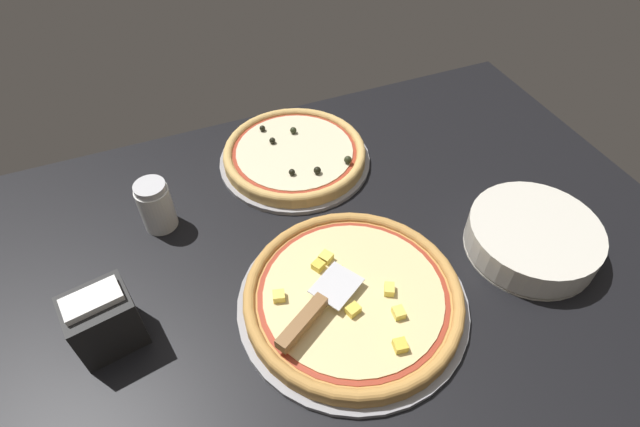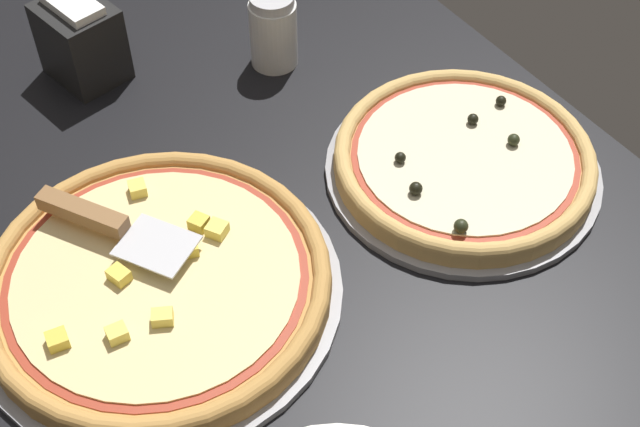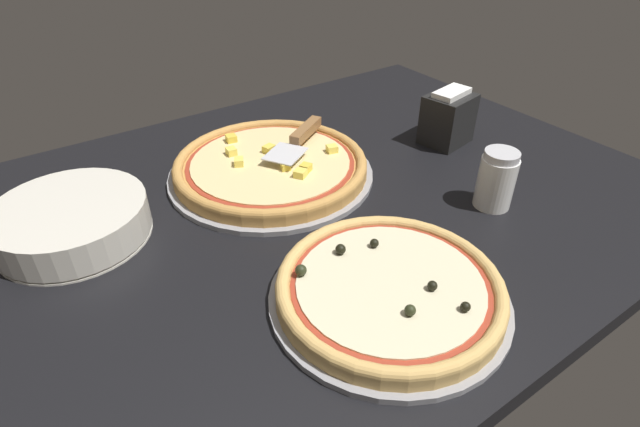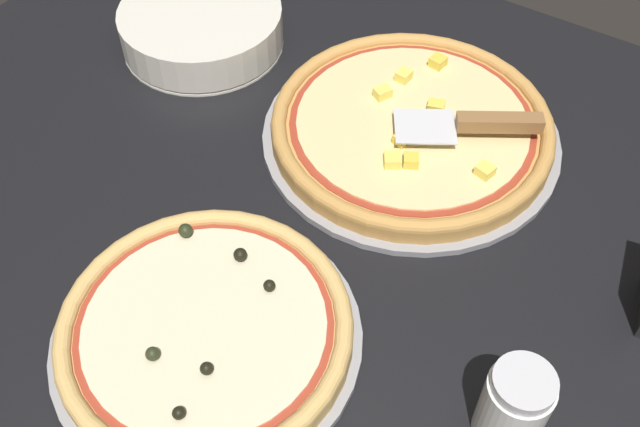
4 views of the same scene
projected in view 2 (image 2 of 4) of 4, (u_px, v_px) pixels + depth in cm
name	position (u px, v px, depth cm)	size (l,w,h in cm)	color
ground_plane	(259.00, 270.00, 104.65)	(141.28, 99.02, 3.60)	black
pizza_pan_front	(160.00, 292.00, 99.67)	(41.13, 41.13, 1.00)	#939399
pizza_front	(157.00, 280.00, 98.09)	(38.66, 38.66, 3.89)	#C68E47
pizza_pan_back	(462.00, 170.00, 112.32)	(34.68, 34.68, 1.00)	#939399
pizza_back	(464.00, 159.00, 110.75)	(32.60, 32.60, 4.15)	#DBAD60
serving_spatula	(97.00, 219.00, 99.94)	(18.78, 13.83, 2.00)	silver
parmesan_shaker	(273.00, 30.00, 123.54)	(6.67, 6.67, 11.05)	white
napkin_holder	(81.00, 40.00, 121.43)	(11.75, 10.36, 12.25)	black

